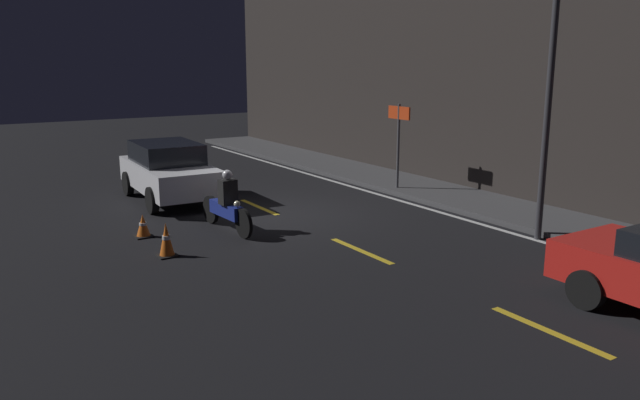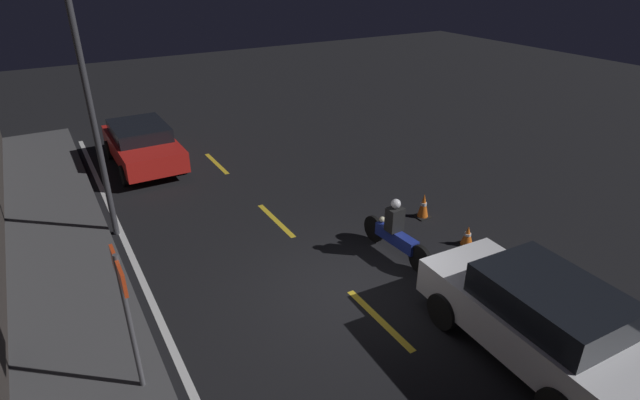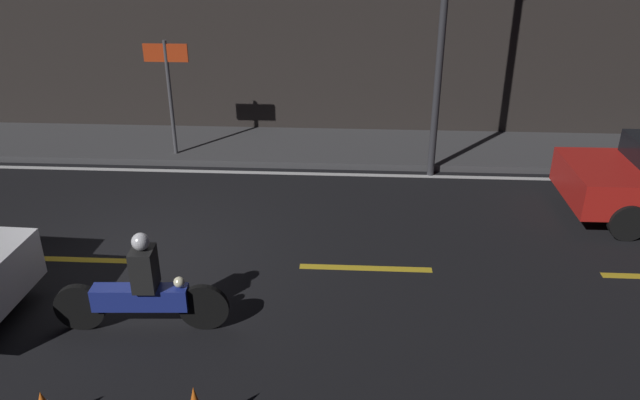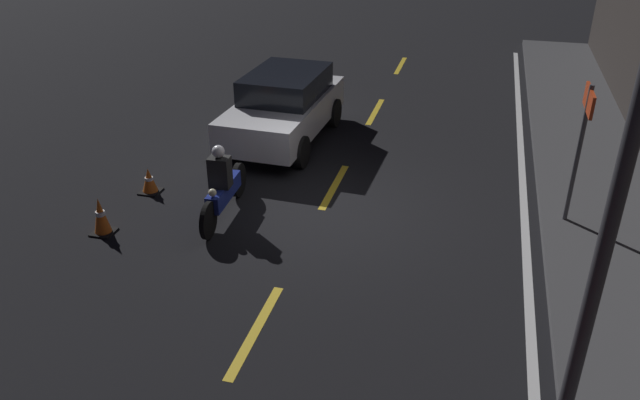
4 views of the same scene
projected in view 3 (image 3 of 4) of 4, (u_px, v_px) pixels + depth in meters
ground_plane at (138, 262)px, 9.61m from camera, size 56.00×56.00×0.00m
raised_curb at (208, 145)px, 14.03m from camera, size 28.00×2.21×0.14m
lane_dash_c at (75, 259)px, 9.66m from camera, size 2.00×0.14×0.01m
lane_dash_d at (366, 268)px, 9.43m from camera, size 2.00×0.14×0.01m
lane_solid_kerb at (194, 171)px, 12.84m from camera, size 25.20×0.14×0.01m
motorcycle at (140, 291)px, 7.86m from camera, size 2.23×0.37×1.39m
shop_sign at (168, 76)px, 12.66m from camera, size 0.90×0.08×2.40m
street_lamp at (444, 11)px, 11.30m from camera, size 0.28×0.28×5.76m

